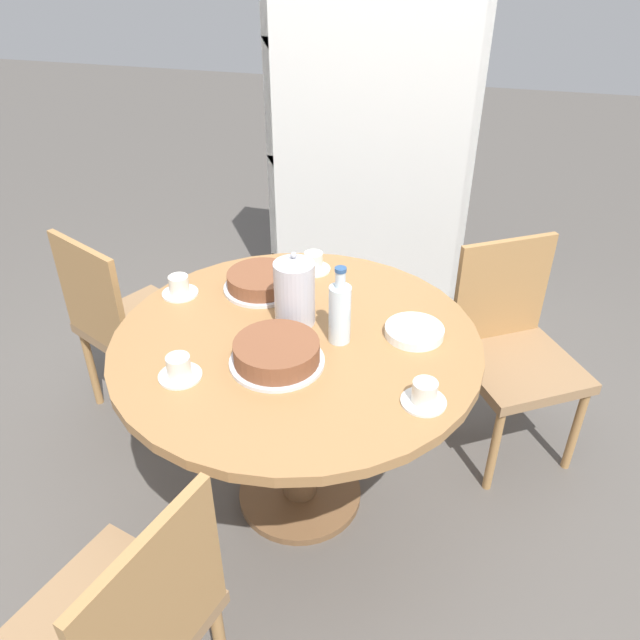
{
  "coord_description": "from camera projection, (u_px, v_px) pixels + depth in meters",
  "views": [
    {
      "loc": [
        0.49,
        -1.57,
        1.89
      ],
      "look_at": [
        0.0,
        0.31,
        0.62
      ],
      "focal_mm": 35.0,
      "sensor_mm": 36.0,
      "label": 1
    }
  ],
  "objects": [
    {
      "name": "ground_plane",
      "position": [
        300.0,
        495.0,
        2.41
      ],
      "size": [
        14.0,
        14.0,
        0.0
      ],
      "primitive_type": "plane",
      "color": "#56514C"
    },
    {
      "name": "dining_table",
      "position": [
        297.0,
        373.0,
        2.08
      ],
      "size": [
        1.19,
        1.19,
        0.74
      ],
      "color": "brown",
      "rests_on": "ground_plane"
    },
    {
      "name": "chair_a",
      "position": [
        125.0,
        626.0,
        1.48
      ],
      "size": [
        0.52,
        0.52,
        0.87
      ],
      "rotation": [
        0.0,
        0.0,
        4.44
      ],
      "color": "#A87A47",
      "rests_on": "ground_plane"
    },
    {
      "name": "chair_b",
      "position": [
        512.0,
        348.0,
        2.43
      ],
      "size": [
        0.58,
        0.58,
        0.87
      ],
      "rotation": [
        0.0,
        0.0,
        6.84
      ],
      "color": "#A87A47",
      "rests_on": "ground_plane"
    },
    {
      "name": "chair_c",
      "position": [
        128.0,
        321.0,
        2.59
      ],
      "size": [
        0.56,
        0.56,
        0.87
      ],
      "rotation": [
        0.0,
        0.0,
        8.98
      ],
      "color": "#A87A47",
      "rests_on": "ground_plane"
    },
    {
      "name": "bookshelf",
      "position": [
        371.0,
        159.0,
        3.18
      ],
      "size": [
        1.04,
        0.28,
        1.68
      ],
      "rotation": [
        0.0,
        0.0,
        3.14
      ],
      "color": "silver",
      "rests_on": "ground_plane"
    },
    {
      "name": "coffee_pot",
      "position": [
        294.0,
        291.0,
        2.01
      ],
      "size": [
        0.13,
        0.13,
        0.26
      ],
      "color": "silver",
      "rests_on": "dining_table"
    },
    {
      "name": "water_bottle",
      "position": [
        340.0,
        312.0,
        1.93
      ],
      "size": [
        0.07,
        0.07,
        0.26
      ],
      "color": "silver",
      "rests_on": "dining_table"
    },
    {
      "name": "cake_main",
      "position": [
        277.0,
        353.0,
        1.87
      ],
      "size": [
        0.29,
        0.29,
        0.08
      ],
      "color": "silver",
      "rests_on": "dining_table"
    },
    {
      "name": "cake_second",
      "position": [
        261.0,
        281.0,
        2.24
      ],
      "size": [
        0.27,
        0.27,
        0.07
      ],
      "color": "silver",
      "rests_on": "dining_table"
    },
    {
      "name": "cup_a",
      "position": [
        314.0,
        263.0,
        2.36
      ],
      "size": [
        0.13,
        0.13,
        0.07
      ],
      "color": "silver",
      "rests_on": "dining_table"
    },
    {
      "name": "cup_b",
      "position": [
        424.0,
        395.0,
        1.72
      ],
      "size": [
        0.13,
        0.13,
        0.07
      ],
      "color": "silver",
      "rests_on": "dining_table"
    },
    {
      "name": "cup_c",
      "position": [
        179.0,
        287.0,
        2.21
      ],
      "size": [
        0.13,
        0.13,
        0.07
      ],
      "color": "silver",
      "rests_on": "dining_table"
    },
    {
      "name": "cup_d",
      "position": [
        179.0,
        369.0,
        1.81
      ],
      "size": [
        0.13,
        0.13,
        0.07
      ],
      "color": "silver",
      "rests_on": "dining_table"
    },
    {
      "name": "plate_stack",
      "position": [
        414.0,
        331.0,
        2.0
      ],
      "size": [
        0.19,
        0.19,
        0.03
      ],
      "color": "white",
      "rests_on": "dining_table"
    }
  ]
}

